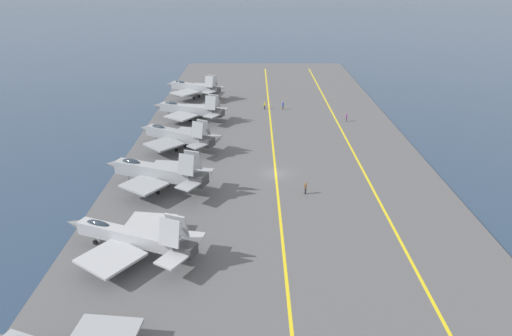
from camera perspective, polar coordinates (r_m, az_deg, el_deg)
ground_plane at (r=72.25m, az=2.48°, el=-0.98°), size 2000.00×2000.00×0.00m
carrier_deck at (r=72.17m, az=2.48°, el=-0.84°), size 179.96×51.10×0.40m
deck_stripe_foul_line at (r=74.07m, az=13.41°, el=-0.66°), size 161.97×0.84×0.01m
deck_stripe_centerline at (r=72.08m, az=2.48°, el=-0.69°), size 161.97×0.36×0.01m
parked_jet_second at (r=53.41m, az=-15.37°, el=-8.31°), size 13.54×17.02×5.99m
parked_jet_third at (r=67.36m, az=-12.43°, el=-0.47°), size 12.15×16.80×6.66m
parked_jet_fourth at (r=82.45m, az=-9.94°, el=4.05°), size 13.09×15.89×6.07m
parked_jet_fifth at (r=98.37m, az=-8.40°, el=7.26°), size 12.39×16.76×5.89m
parked_jet_sixth at (r=115.35m, az=-7.84°, el=9.95°), size 13.27×15.41×6.13m
crew_yellow_vest at (r=105.27m, az=1.09°, el=7.86°), size 0.34×0.43×1.72m
crew_brown_vest at (r=65.56m, az=6.22°, el=-2.46°), size 0.30×0.41×1.84m
crew_blue_vest at (r=105.20m, az=3.39°, el=7.84°), size 0.46×0.42×1.80m
crew_purple_vest at (r=98.43m, az=11.25°, el=6.26°), size 0.39×0.27×1.72m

